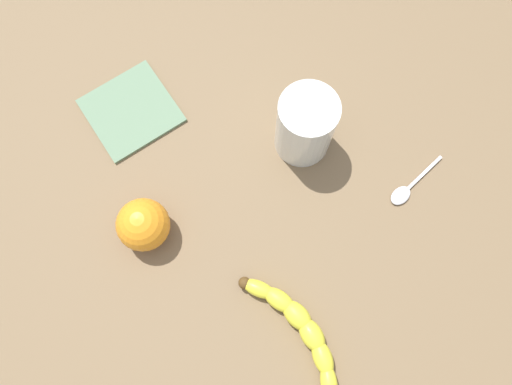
% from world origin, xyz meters
% --- Properties ---
extents(wooden_tabletop, '(1.20, 1.20, 0.03)m').
position_xyz_m(wooden_tabletop, '(0.00, 0.00, 0.01)').
color(wooden_tabletop, brown).
rests_on(wooden_tabletop, ground).
extents(banana, '(0.10, 0.20, 0.03)m').
position_xyz_m(banana, '(-0.12, -0.17, 0.05)').
color(banana, yellow).
rests_on(banana, wooden_tabletop).
extents(smoothie_glass, '(0.09, 0.09, 0.12)m').
position_xyz_m(smoothie_glass, '(0.13, -0.02, 0.09)').
color(smoothie_glass, silver).
rests_on(smoothie_glass, wooden_tabletop).
extents(orange_fruit, '(0.08, 0.08, 0.08)m').
position_xyz_m(orange_fruit, '(-0.11, 0.10, 0.07)').
color(orange_fruit, orange).
rests_on(orange_fruit, wooden_tabletop).
extents(teaspoon, '(0.11, 0.04, 0.01)m').
position_xyz_m(teaspoon, '(0.14, -0.20, 0.03)').
color(teaspoon, silver).
rests_on(teaspoon, wooden_tabletop).
extents(folded_napkin, '(0.18, 0.17, 0.01)m').
position_xyz_m(folded_napkin, '(0.03, 0.24, 0.03)').
color(folded_napkin, slate).
rests_on(folded_napkin, wooden_tabletop).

